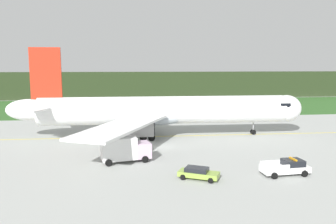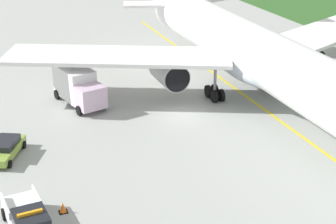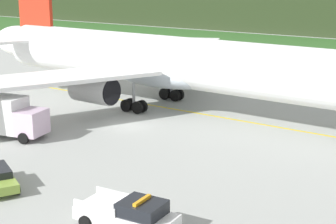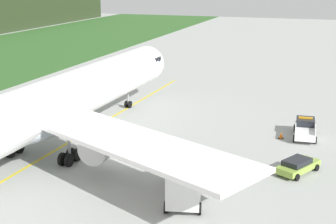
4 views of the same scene
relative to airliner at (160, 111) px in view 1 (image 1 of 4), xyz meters
The scene contains 9 objects.
ground 8.62m from the airliner, 90.67° to the right, with size 320.00×320.00×0.00m, color #9FA29E.
grass_verge 43.39m from the airliner, 90.11° to the left, with size 320.00×43.86×0.04m, color #2F5B25.
distant_tree_line 69.86m from the airliner, 90.07° to the left, with size 288.00×6.31×9.97m, color #28351C.
taxiway_centerline_main 4.64m from the airliner, ahead, with size 68.75×0.30×0.01m, color yellow.
airliner is the anchor object (origin of this frame).
ops_pickup_truck 26.18m from the airliner, 61.37° to the right, with size 5.63×2.66×1.94m.
catering_truck 16.66m from the airliner, 112.10° to the right, with size 6.71×3.81×3.49m.
staff_car 23.27m from the airliner, 85.02° to the right, with size 4.79×3.66×1.30m.
apron_cone 23.59m from the airliner, 61.76° to the right, with size 0.56×0.56×0.70m.
Camera 1 is at (-5.70, -50.74, 12.61)m, focal length 35.77 mm.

